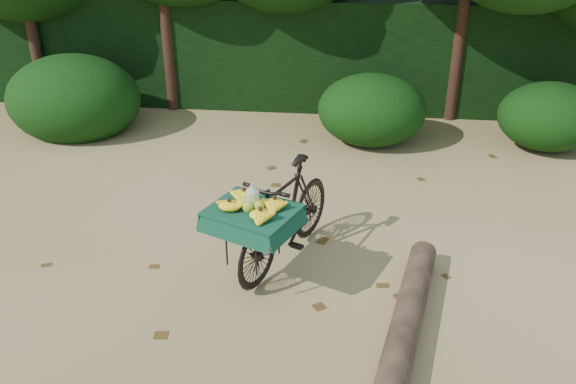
# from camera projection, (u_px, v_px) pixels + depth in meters

# --- Properties ---
(ground) EXTENTS (80.00, 80.00, 0.00)m
(ground) POSITION_uv_depth(u_px,v_px,m) (206.00, 322.00, 5.41)
(ground) COLOR tan
(ground) RESTS_ON ground
(vendor_bicycle) EXTENTS (1.29, 1.89, 1.06)m
(vendor_bicycle) POSITION_uv_depth(u_px,v_px,m) (285.00, 214.00, 6.05)
(vendor_bicycle) COLOR black
(vendor_bicycle) RESTS_ON ground
(fallen_log) EXTENTS (1.02, 3.56, 0.26)m
(fallen_log) POSITION_uv_depth(u_px,v_px,m) (394.00, 374.00, 4.68)
(fallen_log) COLOR brown
(fallen_log) RESTS_ON ground
(hedge_backdrop) EXTENTS (26.00, 1.80, 1.80)m
(hedge_backdrop) POSITION_uv_depth(u_px,v_px,m) (284.00, 46.00, 10.55)
(hedge_backdrop) COLOR black
(hedge_backdrop) RESTS_ON ground
(bush_clumps) EXTENTS (8.80, 1.70, 0.90)m
(bush_clumps) POSITION_uv_depth(u_px,v_px,m) (303.00, 111.00, 8.95)
(bush_clumps) COLOR black
(bush_clumps) RESTS_ON ground
(leaf_litter) EXTENTS (7.00, 7.30, 0.01)m
(leaf_litter) POSITION_uv_depth(u_px,v_px,m) (221.00, 279.00, 5.98)
(leaf_litter) COLOR #4D3314
(leaf_litter) RESTS_ON ground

